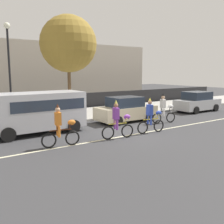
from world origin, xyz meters
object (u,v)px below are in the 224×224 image
Objects in this scene: parade_cyclist_orange at (61,128)px; parade_cyclist_cobalt at (151,117)px; parade_cyclist_purple at (118,122)px; parked_car_beige at (126,110)px; parked_van_silver at (37,109)px; parked_car_silver at (197,102)px; street_lamp_post at (9,59)px; parade_cyclist_zebra at (164,110)px.

parade_cyclist_cobalt is at bearing -3.49° from parade_cyclist_orange.
parade_cyclist_purple is 0.47× the size of parked_car_beige.
parked_van_silver is at bearing 179.29° from parked_car_beige.
parked_van_silver reaches higher than parade_cyclist_orange.
parade_cyclist_purple is 2.17m from parade_cyclist_cobalt.
parade_cyclist_orange is 0.38× the size of parked_van_silver.
parade_cyclist_cobalt is (2.17, -0.04, 0.00)m from parade_cyclist_purple.
parade_cyclist_cobalt is at bearing -34.33° from parked_van_silver.
parade_cyclist_cobalt is (5.06, -0.31, 0.00)m from parade_cyclist_orange.
parked_car_beige is at bearing 75.52° from parade_cyclist_cobalt.
parked_car_beige is 1.00× the size of parked_car_silver.
street_lamp_post is (-5.77, 5.76, 3.15)m from parade_cyclist_cobalt.
parade_cyclist_cobalt is at bearing -0.93° from parade_cyclist_purple.
parked_van_silver is 1.22× the size of parked_car_silver.
parked_car_beige is at bearing 47.55° from parade_cyclist_purple.
parade_cyclist_cobalt is at bearing -149.06° from parade_cyclist_zebra.
parade_cyclist_orange reaches higher than parked_car_silver.
parade_cyclist_orange is at bearing -166.70° from parked_car_silver.
parade_cyclist_cobalt and parade_cyclist_zebra have the same top height.
parked_car_silver is (10.59, 3.46, -0.06)m from parade_cyclist_purple.
parade_cyclist_orange is 1.00× the size of parade_cyclist_cobalt.
parked_car_beige is 7.55m from parked_car_silver.
parade_cyclist_purple and parade_cyclist_zebra have the same top height.
parked_car_silver is at bearing 18.53° from parade_cyclist_zebra.
parked_car_silver is (8.42, 3.50, -0.06)m from parade_cyclist_cobalt.
parade_cyclist_purple is 4.95m from parade_cyclist_zebra.
parked_van_silver is at bearing 89.24° from parade_cyclist_orange.
parade_cyclist_orange and parade_cyclist_purple have the same top height.
parade_cyclist_orange and parade_cyclist_zebra have the same top height.
parked_van_silver is (-2.85, 3.39, 0.44)m from parade_cyclist_purple.
parade_cyclist_purple is 4.45m from parked_van_silver.
parade_cyclist_zebra is 9.85m from street_lamp_post.
parade_cyclist_orange reaches higher than parked_car_beige.
parade_cyclist_cobalt is at bearing -157.45° from parked_car_silver.
parked_car_beige is 7.75m from street_lamp_post.
parked_van_silver is 13.45m from parked_car_silver.
street_lamp_post reaches higher than parade_cyclist_purple.
parked_van_silver is 3.65m from street_lamp_post.
street_lamp_post reaches higher than parked_van_silver.
parade_cyclist_purple is 0.38× the size of parked_van_silver.
parade_cyclist_orange is 0.33× the size of street_lamp_post.
parked_car_silver is (5.87, 1.97, -0.06)m from parade_cyclist_zebra.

